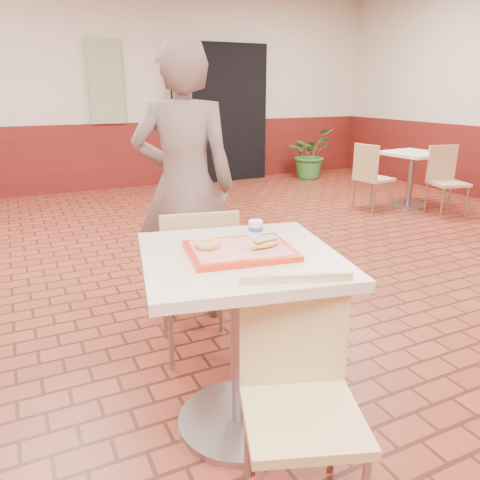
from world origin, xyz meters
name	(u,v)px	position (x,y,z in m)	size (l,w,h in m)	color
room_shell	(355,89)	(0.00, 0.00, 1.50)	(8.01, 10.01, 3.01)	maroon
wainscot_band	(344,242)	(0.00, 0.00, 0.50)	(8.00, 10.00, 1.00)	#561410
corridor_doorway	(220,114)	(1.20, 4.88, 1.10)	(1.60, 0.22, 2.20)	black
promo_poster	(106,82)	(-0.60, 4.94, 1.60)	(0.50, 0.03, 1.20)	gray
main_table	(240,313)	(-1.18, -0.79, 0.57)	(0.80, 0.80, 0.85)	beige
chair_main_front	(299,386)	(-1.17, -1.25, 0.49)	(0.52, 0.52, 0.88)	#DFC485
chair_main_back	(198,277)	(-1.13, -0.15, 0.50)	(0.49, 0.49, 0.90)	tan
customer	(185,187)	(-1.00, 0.40, 0.90)	(0.66, 0.43, 1.80)	#745E5A
serving_tray	(240,251)	(-1.18, -0.79, 0.86)	(0.43, 0.34, 0.03)	red
ring_donut	(207,244)	(-1.30, -0.73, 0.89)	(0.11, 0.11, 0.03)	#E1A552
long_john_donut	(265,243)	(-1.08, -0.83, 0.89)	(0.14, 0.09, 0.04)	gold
paper_cup	(256,229)	(-1.06, -0.70, 0.92)	(0.06, 0.06, 0.08)	white
second_table	(411,170)	(2.72, 2.09, 0.48)	(0.68, 0.68, 0.72)	beige
chair_second_left	(371,174)	(2.09, 2.15, 0.47)	(0.44, 0.44, 0.85)	tan
chair_second_front	(445,177)	(2.79, 1.60, 0.47)	(0.47, 0.47, 0.84)	tan
potted_plant	(310,154)	(2.68, 4.40, 0.43)	(0.77, 0.67, 0.85)	#2E722D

